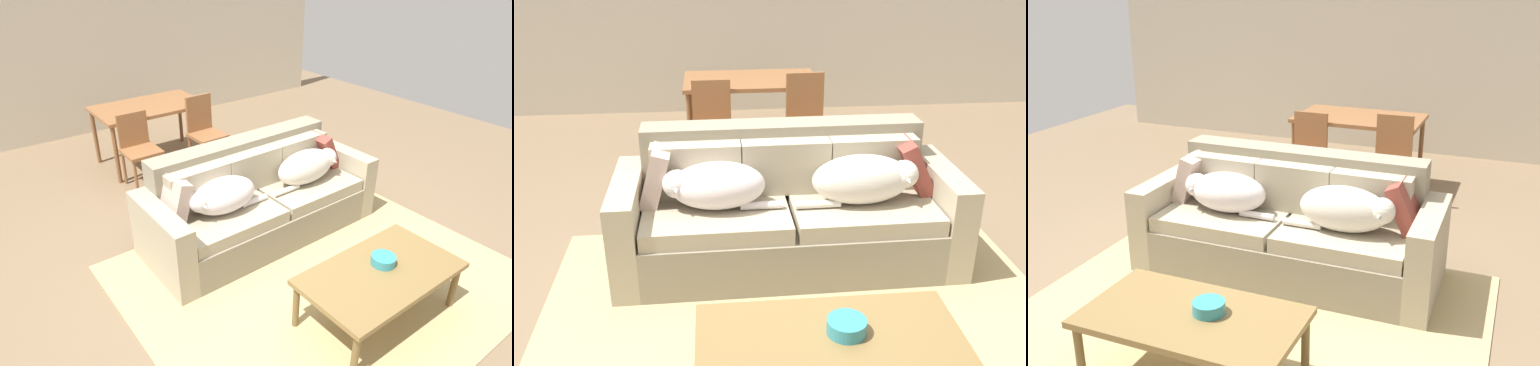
% 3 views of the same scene
% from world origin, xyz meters
% --- Properties ---
extents(ground_plane, '(10.00, 10.00, 0.00)m').
position_xyz_m(ground_plane, '(0.00, 0.00, 0.00)').
color(ground_plane, '#7B644A').
extents(back_partition, '(8.00, 0.12, 2.70)m').
position_xyz_m(back_partition, '(0.00, 4.00, 1.35)').
color(back_partition, beige).
rests_on(back_partition, ground).
extents(area_rug, '(3.12, 2.68, 0.01)m').
position_xyz_m(area_rug, '(0.10, -0.65, 0.01)').
color(area_rug, tan).
rests_on(area_rug, ground).
extents(couch, '(2.29, 0.92, 0.91)m').
position_xyz_m(couch, '(0.09, 0.24, 0.35)').
color(couch, gray).
rests_on(couch, ground).
extents(dog_on_left_cushion, '(0.76, 0.36, 0.30)m').
position_xyz_m(dog_on_left_cushion, '(-0.39, 0.11, 0.63)').
color(dog_on_left_cushion, silver).
rests_on(dog_on_left_cushion, couch).
extents(dog_on_right_cushion, '(0.81, 0.31, 0.33)m').
position_xyz_m(dog_on_right_cushion, '(0.58, 0.08, 0.64)').
color(dog_on_right_cushion, silver).
rests_on(dog_on_right_cushion, couch).
extents(throw_pillow_by_left_arm, '(0.22, 0.39, 0.40)m').
position_xyz_m(throw_pillow_by_left_arm, '(-0.77, 0.28, 0.65)').
color(throw_pillow_by_left_arm, '#BCA192').
rests_on(throw_pillow_by_left_arm, couch).
extents(throw_pillow_by_right_arm, '(0.26, 0.38, 0.39)m').
position_xyz_m(throw_pillow_by_right_arm, '(0.96, 0.30, 0.64)').
color(throw_pillow_by_right_arm, brown).
rests_on(throw_pillow_by_right_arm, couch).
extents(coffee_table, '(1.22, 0.67, 0.43)m').
position_xyz_m(coffee_table, '(0.11, -1.24, 0.39)').
color(coffee_table, olive).
rests_on(coffee_table, ground).
extents(bowl_on_coffee_table, '(0.18, 0.18, 0.07)m').
position_xyz_m(bowl_on_coffee_table, '(0.19, -1.19, 0.47)').
color(bowl_on_coffee_table, teal).
rests_on(bowl_on_coffee_table, coffee_table).
extents(dining_table, '(1.33, 0.82, 0.76)m').
position_xyz_m(dining_table, '(0.01, 2.43, 0.69)').
color(dining_table, brown).
rests_on(dining_table, ground).
extents(dining_chair_near_left, '(0.40, 0.40, 0.86)m').
position_xyz_m(dining_chair_near_left, '(-0.39, 1.90, 0.48)').
color(dining_chair_near_left, brown).
rests_on(dining_chair_near_left, ground).
extents(dining_chair_near_right, '(0.42, 0.42, 0.91)m').
position_xyz_m(dining_chair_near_right, '(0.49, 1.90, 0.50)').
color(dining_chair_near_right, brown).
rests_on(dining_chair_near_right, ground).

